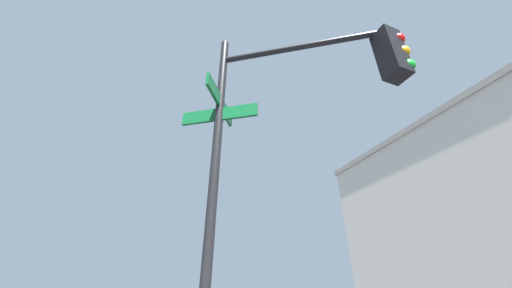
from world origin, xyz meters
name	(u,v)px	position (x,y,z in m)	size (l,w,h in m)	color
traffic_signal_near	(302,106)	(-6.22, -5.99, 3.60)	(1.97, 2.62, 5.11)	black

